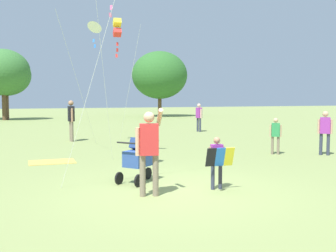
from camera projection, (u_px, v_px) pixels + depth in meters
ground_plane at (175, 191)px, 8.22m from camera, size 120.00×120.00×0.00m
child_with_butterfly_kite at (217, 159)px, 8.32m from camera, size 0.61×0.35×1.12m
person_adult_flyer at (149, 146)px, 7.74m from camera, size 0.60×0.51×1.75m
stroller at (139, 156)px, 9.03m from camera, size 1.01×0.94×1.03m
kite_orange_delta at (94, 29)px, 16.14m from camera, size 2.17×4.15×5.04m
kite_blue_high at (117, 28)px, 14.88m from camera, size 0.53×2.17×4.91m
person_red_shirt at (276, 133)px, 13.38m from camera, size 0.35×0.28×1.24m
person_sitting_far at (71, 117)px, 17.27m from camera, size 0.27×0.58×1.79m
person_couple_left at (325, 129)px, 13.21m from camera, size 0.39×0.35×1.48m
person_kid_running at (199, 115)px, 22.01m from camera, size 0.27×0.50×1.57m
picnic_blanket at (52, 162)px, 11.86m from camera, size 1.35×0.98×0.02m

